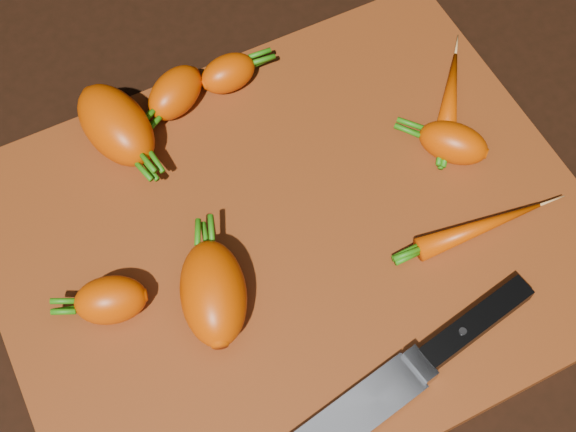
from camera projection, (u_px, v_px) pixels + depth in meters
name	position (u px, v px, depth m)	size (l,w,h in m)	color
ground	(293.00, 244.00, 0.70)	(2.00, 2.00, 0.01)	black
cutting_board	(293.00, 238.00, 0.69)	(0.50, 0.40, 0.01)	brown
carrot_0	(111.00, 300.00, 0.64)	(0.06, 0.04, 0.04)	#CA4100
carrot_1	(116.00, 125.00, 0.71)	(0.09, 0.05, 0.05)	#CA4100
carrot_2	(213.00, 293.00, 0.63)	(0.09, 0.05, 0.05)	#CA4100
carrot_3	(175.00, 93.00, 0.73)	(0.06, 0.04, 0.04)	#CA4100
carrot_4	(228.00, 73.00, 0.75)	(0.05, 0.03, 0.03)	#CA4100
carrot_5	(453.00, 143.00, 0.71)	(0.06, 0.04, 0.04)	#CA4100
carrot_6	(450.00, 100.00, 0.74)	(0.11, 0.02, 0.02)	#CA4100
carrot_7	(480.00, 227.00, 0.68)	(0.12, 0.02, 0.02)	#CA4100
knife	(339.00, 427.00, 0.60)	(0.30, 0.08, 0.02)	gray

